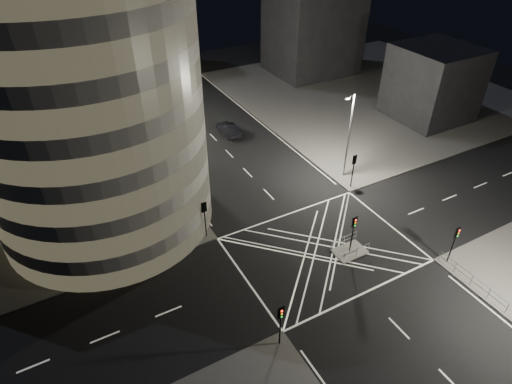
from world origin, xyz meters
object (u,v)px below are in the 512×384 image
street_lamp_right_far (349,134)px  traffic_signal_fr (354,165)px  street_lamp_left_far (127,99)px  central_island (349,251)px  traffic_signal_fl (204,213)px  traffic_signal_island (353,228)px  sedan (228,129)px  traffic_signal_nr (455,238)px  traffic_signal_nl (281,319)px  street_lamp_left_near (176,165)px

street_lamp_right_far → traffic_signal_fr: bearing=-106.1°
traffic_signal_fr → street_lamp_left_far: size_ratio=0.40×
central_island → traffic_signal_fl: (-10.80, 8.30, 2.84)m
traffic_signal_island → sedan: traffic_signal_island is taller
street_lamp_right_far → traffic_signal_nr: bearing=-92.3°
traffic_signal_fl → traffic_signal_island: size_ratio=1.00×
traffic_signal_nl → traffic_signal_nr: bearing=0.0°
central_island → traffic_signal_nl: traffic_signal_nl is taller
traffic_signal_fr → street_lamp_left_far: 29.63m
traffic_signal_fr → sedan: traffic_signal_fr is taller
traffic_signal_nr → central_island: bearing=142.1°
street_lamp_left_near → street_lamp_right_far: bearing=-9.0°
traffic_signal_fl → traffic_signal_fr: size_ratio=1.00×
traffic_signal_fl → traffic_signal_nr: bearing=-37.7°
traffic_signal_nl → street_lamp_left_far: 36.90m
traffic_signal_fl → traffic_signal_nl: (0.00, -13.60, 0.00)m
street_lamp_left_far → sedan: (11.64, -5.14, -4.77)m
traffic_signal_nr → street_lamp_left_far: 41.15m
traffic_signal_fl → sedan: bearing=58.6°
traffic_signal_fl → street_lamp_left_far: (-0.64, 23.20, 2.63)m
traffic_signal_fl → sedan: size_ratio=0.85×
traffic_signal_nl → central_island: bearing=26.1°
traffic_signal_fr → street_lamp_left_far: street_lamp_left_far is taller
traffic_signal_nr → street_lamp_right_far: size_ratio=0.40×
traffic_signal_fl → traffic_signal_fr: (17.60, 0.00, 0.00)m
street_lamp_right_far → sedan: size_ratio=2.13×
traffic_signal_nr → sedan: bearing=101.8°
street_lamp_left_near → central_island: bearing=-49.7°
traffic_signal_fr → sedan: 19.35m
central_island → sedan: sedan is taller
traffic_signal_nl → street_lamp_left_near: size_ratio=0.40×
street_lamp_left_near → street_lamp_right_far: same height
traffic_signal_fl → street_lamp_left_near: size_ratio=0.40×
street_lamp_left_far → street_lamp_right_far: size_ratio=1.00×
central_island → traffic_signal_nl: bearing=-153.9°
street_lamp_left_far → sedan: street_lamp_left_far is taller
traffic_signal_fr → street_lamp_left_near: bearing=164.1°
traffic_signal_fr → traffic_signal_nr: bearing=-90.0°
traffic_signal_island → central_island: bearing=0.0°
traffic_signal_nl → sedan: traffic_signal_nl is taller
traffic_signal_fr → traffic_signal_fl: bearing=180.0°
traffic_signal_fl → traffic_signal_island: bearing=-37.5°
traffic_signal_nr → street_lamp_left_near: 26.32m
street_lamp_left_near → street_lamp_left_far: 18.00m
central_island → sedan: size_ratio=0.64×
traffic_signal_fl → street_lamp_left_far: street_lamp_left_far is taller
street_lamp_left_far → street_lamp_right_far: 28.23m
traffic_signal_nl → traffic_signal_fr: bearing=37.7°
traffic_signal_island → street_lamp_right_far: (7.44, 10.50, 2.63)m
traffic_signal_nl → street_lamp_right_far: 24.27m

